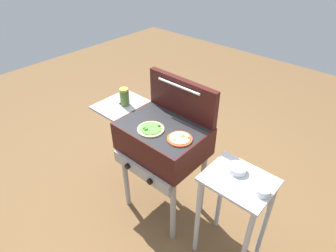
# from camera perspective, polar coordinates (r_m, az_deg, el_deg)

# --- Properties ---
(ground_plane) EXTENTS (8.00, 8.00, 0.00)m
(ground_plane) POSITION_cam_1_polar(r_m,az_deg,el_deg) (2.75, -0.81, -15.50)
(ground_plane) COLOR brown
(grill) EXTENTS (0.96, 0.53, 0.90)m
(grill) POSITION_cam_1_polar(r_m,az_deg,el_deg) (2.22, -1.31, -2.88)
(grill) COLOR #38110F
(grill) RESTS_ON ground_plane
(grill_lid_open) EXTENTS (0.63, 0.08, 0.30)m
(grill_lid_open) POSITION_cam_1_polar(r_m,az_deg,el_deg) (2.19, 2.77, 5.74)
(grill_lid_open) COLOR #38110F
(grill_lid_open) RESTS_ON grill
(pizza_veggie) EXTENTS (0.20, 0.20, 0.04)m
(pizza_veggie) POSITION_cam_1_polar(r_m,az_deg,el_deg) (2.08, -3.46, -0.58)
(pizza_veggie) COLOR #E0C17F
(pizza_veggie) RESTS_ON grill
(pizza_cheese) EXTENTS (0.18, 0.18, 0.04)m
(pizza_cheese) POSITION_cam_1_polar(r_m,az_deg,el_deg) (1.99, 2.40, -2.49)
(pizza_cheese) COLOR #C64723
(pizza_cheese) RESTS_ON grill
(sauce_jar) EXTENTS (0.08, 0.08, 0.15)m
(sauce_jar) POSITION_cam_1_polar(r_m,az_deg,el_deg) (2.38, -8.60, 5.71)
(sauce_jar) COLOR #4C6B2D
(sauce_jar) RESTS_ON grill
(prep_table) EXTENTS (0.44, 0.36, 0.79)m
(prep_table) POSITION_cam_1_polar(r_m,az_deg,el_deg) (2.09, 13.05, -14.66)
(prep_table) COLOR #B2B2B7
(prep_table) RESTS_ON ground_plane
(topping_bowl_near) EXTENTS (0.12, 0.12, 0.04)m
(topping_bowl_near) POSITION_cam_1_polar(r_m,az_deg,el_deg) (1.96, 13.57, -8.25)
(topping_bowl_near) COLOR silver
(topping_bowl_near) RESTS_ON prep_table
(topping_bowl_far) EXTENTS (0.09, 0.09, 0.04)m
(topping_bowl_far) POSITION_cam_1_polar(r_m,az_deg,el_deg) (1.86, 18.28, -12.15)
(topping_bowl_far) COLOR silver
(topping_bowl_far) RESTS_ON prep_table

